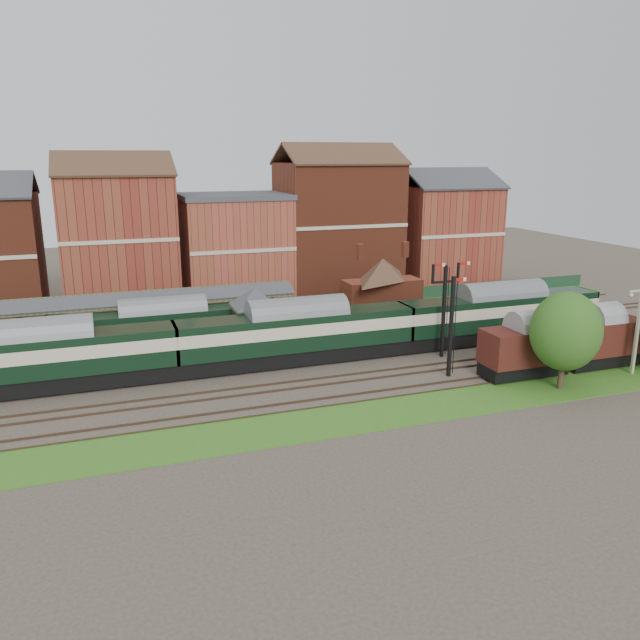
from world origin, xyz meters
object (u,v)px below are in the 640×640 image
object	(u,v)px
platform_railcar	(164,327)
goods_van_a	(524,348)
signal_box	(255,320)
dmu_train	(297,333)
semaphore_bracket	(444,304)

from	to	relation	value
platform_railcar	goods_van_a	xyz separation A→B (m)	(25.85, -15.50, -0.09)
signal_box	goods_van_a	world-z (taller)	signal_box
signal_box	platform_railcar	xyz separation A→B (m)	(-7.39, 3.25, -0.78)
platform_railcar	signal_box	bearing A→B (deg)	-23.73
signal_box	platform_railcar	distance (m)	8.11
signal_box	goods_van_a	xyz separation A→B (m)	(18.46, -12.25, -0.87)
signal_box	platform_railcar	size ratio (longest dim) A/B	0.34
platform_railcar	goods_van_a	size ratio (longest dim) A/B	2.64
dmu_train	platform_railcar	xyz separation A→B (m)	(-10.14, 6.50, -0.25)
goods_van_a	dmu_train	bearing A→B (deg)	150.20
signal_box	semaphore_bracket	distance (m)	16.16
signal_box	dmu_train	world-z (taller)	signal_box
semaphore_bracket	goods_van_a	xyz separation A→B (m)	(3.42, -6.50, -2.31)
semaphore_bracket	signal_box	bearing A→B (deg)	159.08
signal_box	semaphore_bracket	xyz separation A→B (m)	(15.04, -5.75, 1.44)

